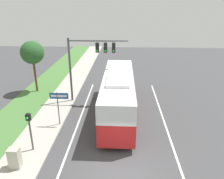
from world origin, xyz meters
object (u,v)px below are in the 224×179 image
utility_cabinet (15,158)px  signal_gantry (89,57)px  bus (118,92)px  street_sign (59,102)px  pedestrian_signal (30,126)px

utility_cabinet → signal_gantry: bearing=72.3°
bus → street_sign: bearing=-154.0°
signal_gantry → street_sign: (-1.83, -4.76, -2.55)m
bus → pedestrian_signal: 7.95m
bus → street_sign: (-4.63, -2.25, 0.02)m
signal_gantry → pedestrian_signal: 9.05m
signal_gantry → street_sign: bearing=-111.0°
pedestrian_signal → utility_cabinet: (-0.37, -1.71, -1.16)m
street_sign → utility_cabinet: 5.45m
utility_cabinet → pedestrian_signal: bearing=77.9°
street_sign → utility_cabinet: street_sign is taller
bus → utility_cabinet: 9.56m
signal_gantry → utility_cabinet: 11.07m
signal_gantry → pedestrian_signal: signal_gantry is taller
bus → pedestrian_signal: bus is taller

